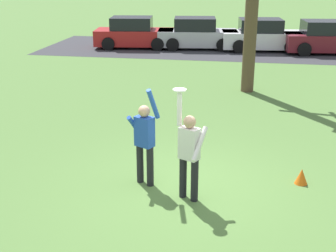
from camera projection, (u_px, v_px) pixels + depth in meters
ground_plane at (184, 188)px, 9.09m from camera, size 120.00×120.00×0.00m
person_catcher at (189, 150)px, 8.36m from camera, size 0.58×0.51×2.08m
person_defender at (145, 138)px, 8.96m from camera, size 0.64×0.60×2.04m
frisbee_disc at (180, 90)px, 8.12m from camera, size 0.24×0.24×0.02m
parked_car_red at (134, 34)px, 24.18m from camera, size 4.29×2.42×1.59m
parked_car_silver at (197, 34)px, 23.94m from camera, size 4.29×2.42×1.59m
parked_car_white at (262, 36)px, 23.39m from camera, size 4.29×2.42×1.59m
parked_car_maroon at (326, 38)px, 22.64m from camera, size 4.29×2.42×1.59m
parking_strip at (226, 49)px, 23.86m from camera, size 19.09×6.40×0.01m
field_cone_orange at (301, 176)px, 9.22m from camera, size 0.26×0.26×0.32m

